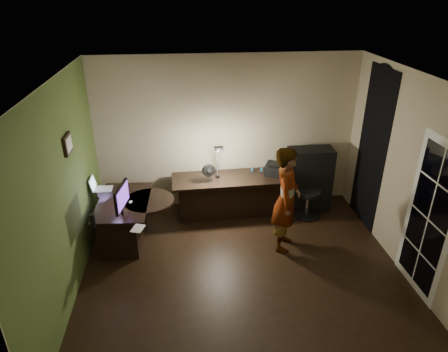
{
  "coord_description": "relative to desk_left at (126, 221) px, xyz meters",
  "views": [
    {
      "loc": [
        -0.75,
        -4.47,
        3.7
      ],
      "look_at": [
        -0.15,
        1.05,
        1.0
      ],
      "focal_mm": 32.0,
      "sensor_mm": 36.0,
      "label": 1
    }
  ],
  "objects": [
    {
      "name": "laptop_stand",
      "position": [
        -0.33,
        0.27,
        0.39
      ],
      "size": [
        0.29,
        0.27,
        0.1
      ],
      "primitive_type": "cube",
      "rotation": [
        0.0,
        0.0,
        0.4
      ],
      "color": "silver",
      "rests_on": "desk_left"
    },
    {
      "name": "desk_fan",
      "position": [
        1.34,
        0.49,
        0.52
      ],
      "size": [
        0.24,
        0.18,
        0.34
      ],
      "primitive_type": "cube",
      "rotation": [
        0.0,
        0.0,
        0.34
      ],
      "color": "black",
      "rests_on": "desk_right"
    },
    {
      "name": "laptop",
      "position": [
        -0.33,
        0.27,
        0.54
      ],
      "size": [
        0.31,
        0.29,
        0.21
      ],
      "primitive_type": "cube",
      "rotation": [
        0.0,
        0.0,
        -0.01
      ],
      "color": "silver",
      "rests_on": "laptop_stand"
    },
    {
      "name": "notepad",
      "position": [
        0.28,
        -0.76,
        0.35
      ],
      "size": [
        0.2,
        0.24,
        0.01
      ],
      "primitive_type": "cube",
      "rotation": [
        0.0,
        0.0,
        -0.32
      ],
      "color": "silver",
      "rests_on": "desk_left"
    },
    {
      "name": "headphones",
      "position": [
        2.2,
        0.8,
        0.41
      ],
      "size": [
        0.21,
        0.09,
        0.1
      ],
      "primitive_type": "cube",
      "rotation": [
        0.0,
        0.0,
        0.02
      ],
      "color": "#1F597F",
      "rests_on": "desk_right"
    },
    {
      "name": "phone",
      "position": [
        0.35,
        -0.35,
        0.35
      ],
      "size": [
        0.11,
        0.16,
        0.01
      ],
      "primitive_type": "cube",
      "rotation": [
        0.0,
        0.0,
        0.31
      ],
      "color": "black",
      "rests_on": "desk_left"
    },
    {
      "name": "desk_left",
      "position": [
        0.0,
        0.0,
        0.0
      ],
      "size": [
        0.82,
        1.27,
        0.72
      ],
      "primitive_type": "cube",
      "rotation": [
        0.0,
        0.0,
        -0.04
      ],
      "color": "black",
      "rests_on": "floor"
    },
    {
      "name": "desk_lamp",
      "position": [
        1.49,
        0.63,
        0.71
      ],
      "size": [
        0.21,
        0.34,
        0.71
      ],
      "primitive_type": "cube",
      "rotation": [
        0.0,
        0.0,
        0.12
      ],
      "color": "black",
      "rests_on": "desk_right"
    },
    {
      "name": "speaker",
      "position": [
        -0.33,
        -0.65,
        0.44
      ],
      "size": [
        0.1,
        0.1,
        0.2
      ],
      "primitive_type": "cylinder",
      "rotation": [
        0.0,
        0.0,
        -0.34
      ],
      "color": "black",
      "rests_on": "desk_left"
    },
    {
      "name": "pen",
      "position": [
        0.51,
        0.13,
        0.35
      ],
      "size": [
        0.05,
        0.13,
        0.01
      ],
      "primitive_type": "cube",
      "rotation": [
        0.0,
        0.0,
        0.35
      ],
      "color": "black",
      "rests_on": "desk_left"
    },
    {
      "name": "wall_left",
      "position": [
        -0.56,
        -0.93,
        0.99
      ],
      "size": [
        0.01,
        4.0,
        2.7
      ],
      "primitive_type": "cube",
      "color": "tan",
      "rests_on": "floor"
    },
    {
      "name": "wall_right",
      "position": [
        3.95,
        -0.93,
        0.99
      ],
      "size": [
        0.01,
        4.0,
        2.7
      ],
      "primitive_type": "cube",
      "color": "tan",
      "rests_on": "floor"
    },
    {
      "name": "wall_front",
      "position": [
        1.7,
        -2.93,
        0.99
      ],
      "size": [
        4.5,
        0.01,
        2.7
      ],
      "primitive_type": "cube",
      "color": "tan",
      "rests_on": "floor"
    },
    {
      "name": "desk_right",
      "position": [
        1.69,
        0.61,
        0.01
      ],
      "size": [
        1.96,
        0.74,
        0.73
      ],
      "primitive_type": "cube",
      "rotation": [
        0.0,
        0.0,
        0.03
      ],
      "color": "black",
      "rests_on": "floor"
    },
    {
      "name": "framed_picture",
      "position": [
        -0.52,
        -0.48,
        1.49
      ],
      "size": [
        0.04,
        0.3,
        0.25
      ],
      "primitive_type": "cube",
      "color": "black",
      "rests_on": "wall_left"
    },
    {
      "name": "arched_doorway",
      "position": [
        3.94,
        0.22,
        0.94
      ],
      "size": [
        0.01,
        0.9,
        2.6
      ],
      "primitive_type": "cube",
      "color": "black",
      "rests_on": "floor"
    },
    {
      "name": "person",
      "position": [
        2.42,
        -0.4,
        0.46
      ],
      "size": [
        0.57,
        0.68,
        1.64
      ],
      "primitive_type": "imported",
      "rotation": [
        0.0,
        0.0,
        1.23
      ],
      "color": "#D8A88C",
      "rests_on": "floor"
    },
    {
      "name": "printer",
      "position": [
        2.56,
        0.66,
        0.46
      ],
      "size": [
        0.56,
        0.51,
        0.2
      ],
      "primitive_type": "cube",
      "rotation": [
        0.0,
        0.0,
        -0.41
      ],
      "color": "black",
      "rests_on": "desk_right"
    },
    {
      "name": "office_chair",
      "position": [
        3.05,
        0.46,
        0.1
      ],
      "size": [
        0.62,
        0.62,
        0.91
      ],
      "primitive_type": "cube",
      "rotation": [
        0.0,
        0.0,
        0.26
      ],
      "color": "black",
      "rests_on": "floor"
    },
    {
      "name": "green_wall_overlay",
      "position": [
        -0.54,
        -0.93,
        0.99
      ],
      "size": [
        0.0,
        4.0,
        2.7
      ],
      "primitive_type": "cube",
      "color": "#475F27",
      "rests_on": "floor"
    },
    {
      "name": "french_door",
      "position": [
        3.94,
        -1.48,
        0.69
      ],
      "size": [
        0.02,
        0.92,
        2.1
      ],
      "primitive_type": "cube",
      "color": "white",
      "rests_on": "floor"
    },
    {
      "name": "monitor",
      "position": [
        0.04,
        -0.4,
        0.52
      ],
      "size": [
        0.2,
        0.54,
        0.35
      ],
      "primitive_type": "cube",
      "rotation": [
        0.0,
        0.0,
        -0.19
      ],
      "color": "black",
      "rests_on": "desk_left"
    },
    {
      "name": "ceiling",
      "position": [
        1.7,
        -0.93,
        2.35
      ],
      "size": [
        4.5,
        4.0,
        0.01
      ],
      "primitive_type": "cube",
      "color": "silver",
      "rests_on": "floor"
    },
    {
      "name": "wall_back",
      "position": [
        1.7,
        1.08,
        0.99
      ],
      "size": [
        4.5,
        0.01,
        2.7
      ],
      "primitive_type": "cube",
      "color": "tan",
      "rests_on": "floor"
    },
    {
      "name": "floor",
      "position": [
        1.7,
        -0.93,
        -0.36
      ],
      "size": [
        4.5,
        4.0,
        0.01
      ],
      "primitive_type": "cube",
      "color": "black",
      "rests_on": "ground"
    },
    {
      "name": "mouse",
      "position": [
        0.11,
        -0.04,
        0.36
      ],
      "size": [
        0.07,
        0.09,
        0.03
      ],
      "primitive_type": "ellipsoid",
      "rotation": [
        0.0,
        0.0,
        0.14
      ],
      "color": "silver",
      "rests_on": "desk_left"
    },
    {
      "name": "cabinet",
      "position": [
        3.12,
        0.7,
        0.22
      ],
      "size": [
        0.77,
        0.4,
        1.15
      ],
      "primitive_type": "cube",
      "rotation": [
        0.0,
        0.0,
        -0.02
      ],
      "color": "black",
      "rests_on": "floor"
    }
  ]
}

